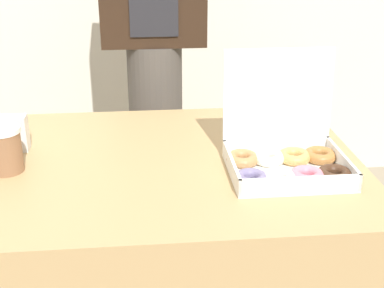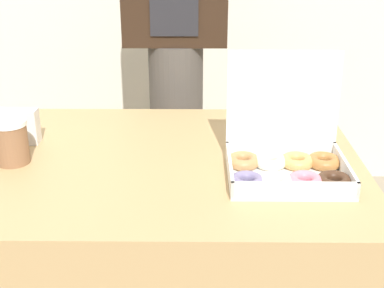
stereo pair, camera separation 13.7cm
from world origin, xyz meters
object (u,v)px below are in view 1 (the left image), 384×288
donut_box (286,155)px  person_customer (153,24)px  coffee_cup (4,149)px  napkin_holder (8,133)px

donut_box → person_customer: size_ratio=0.19×
coffee_cup → napkin_holder: coffee_cup is taller
coffee_cup → person_customer: (0.41, 0.72, 0.18)m
coffee_cup → person_customer: bearing=60.5°
coffee_cup → person_customer: 0.85m
person_customer → donut_box: bearing=-68.4°
coffee_cup → napkin_holder: size_ratio=1.10×
donut_box → person_customer: (-0.31, 0.79, 0.20)m
napkin_holder → person_customer: person_customer is taller
napkin_holder → person_customer: (0.43, 0.58, 0.19)m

